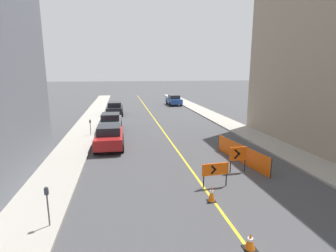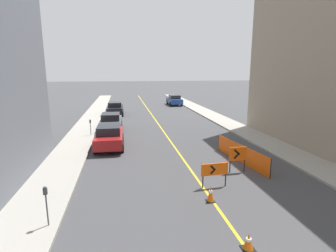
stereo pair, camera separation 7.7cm
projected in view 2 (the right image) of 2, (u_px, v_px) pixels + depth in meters
lane_stripe at (160, 126)px, 25.48m from camera, size 0.12×65.83×0.01m
sidewalk_left at (86, 128)px, 24.29m from camera, size 2.36×65.83×0.12m
sidewalk_right at (227, 123)px, 26.65m from camera, size 2.36×65.83×0.12m
traffic_cone_fifth at (249, 242)px, 7.78m from camera, size 0.39×0.39×0.52m
traffic_cone_farthest at (211, 194)px, 10.65m from camera, size 0.34×0.34×0.68m
arrow_barricade_primary at (215, 170)px, 11.91m from camera, size 1.29×0.15×1.14m
arrow_barricade_secondary at (238, 155)px, 13.65m from camera, size 0.95×0.10×1.37m
safety_mesh_fence at (241, 153)px, 15.27m from camera, size 0.80×5.13×1.04m
parked_car_curb_near at (109, 136)px, 18.14m from camera, size 1.94×4.32×1.59m
parked_car_curb_mid at (111, 122)px, 23.28m from camera, size 1.95×4.34×1.59m
parked_car_curb_far at (115, 108)px, 31.67m from camera, size 1.95×4.34×1.59m
parked_car_opposite_side at (174, 100)px, 40.96m from camera, size 1.94×4.34×1.59m
parking_meter_near_curb at (46, 198)px, 8.65m from camera, size 0.12×0.11×1.40m
parking_meter_far_curb at (90, 124)px, 21.19m from camera, size 0.12×0.11×1.29m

